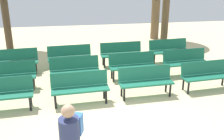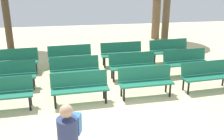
{
  "view_description": "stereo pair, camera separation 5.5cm",
  "coord_description": "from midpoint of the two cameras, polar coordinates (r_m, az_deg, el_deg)",
  "views": [
    {
      "loc": [
        -1.23,
        -5.63,
        3.7
      ],
      "look_at": [
        0.0,
        2.46,
        0.55
      ],
      "focal_mm": 44.49,
      "sensor_mm": 36.0,
      "label": 1
    },
    {
      "loc": [
        -1.17,
        -5.64,
        3.7
      ],
      "look_at": [
        0.0,
        2.46,
        0.55
      ],
      "focal_mm": 44.49,
      "sensor_mm": 36.0,
      "label": 2
    }
  ],
  "objects": [
    {
      "name": "bench_r2_c0",
      "position": [
        10.42,
        -19.15,
        1.99
      ],
      "size": [
        1.63,
        0.6,
        0.87
      ],
      "rotation": [
        0.0,
        0.0,
        0.08
      ],
      "color": "#19664C",
      "rests_on": "ground_plane"
    },
    {
      "name": "bench_r1_c2",
      "position": [
        9.45,
        4.39,
        1.23
      ],
      "size": [
        1.62,
        0.56,
        0.87
      ],
      "rotation": [
        0.0,
        0.0,
        0.05
      ],
      "color": "#19664C",
      "rests_on": "ground_plane"
    },
    {
      "name": "bench_r1_c3",
      "position": [
        10.11,
        15.02,
        1.89
      ],
      "size": [
        1.64,
        0.63,
        0.87
      ],
      "rotation": [
        0.0,
        0.0,
        0.1
      ],
      "color": "#19664C",
      "rests_on": "ground_plane"
    },
    {
      "name": "bench_r1_c1",
      "position": [
        9.07,
        -7.48,
        0.25
      ],
      "size": [
        1.63,
        0.59,
        0.87
      ],
      "rotation": [
        0.0,
        0.0,
        0.07
      ],
      "color": "#19664C",
      "rests_on": "ground_plane"
    },
    {
      "name": "bench_r0_c0",
      "position": [
        7.94,
        -21.48,
        -4.25
      ],
      "size": [
        1.63,
        0.6,
        0.87
      ],
      "rotation": [
        0.0,
        0.0,
        0.07
      ],
      "color": "#19664C",
      "rests_on": "ground_plane"
    },
    {
      "name": "tree_2",
      "position": [
        12.0,
        11.13,
        10.69
      ],
      "size": [
        0.3,
        0.3,
        3.24
      ],
      "color": "brown",
      "rests_on": "ground_plane"
    },
    {
      "name": "bench_r0_c1",
      "position": [
        7.81,
        -6.47,
        -3.26
      ],
      "size": [
        1.63,
        0.58,
        0.87
      ],
      "rotation": [
        0.0,
        0.0,
        0.06
      ],
      "color": "#19664C",
      "rests_on": "ground_plane"
    },
    {
      "name": "ground_plane",
      "position": [
        6.85,
        3.25,
        -11.7
      ],
      "size": [
        24.0,
        24.0,
        0.0
      ],
      "primitive_type": "plane",
      "color": "beige"
    },
    {
      "name": "bench_r1_c0",
      "position": [
        9.13,
        -20.17,
        -0.78
      ],
      "size": [
        1.63,
        0.58,
        0.87
      ],
      "rotation": [
        0.0,
        0.0,
        0.06
      ],
      "color": "#19664C",
      "rests_on": "ground_plane"
    },
    {
      "name": "bench_r2_c3",
      "position": [
        11.33,
        11.83,
        4.22
      ],
      "size": [
        1.64,
        0.64,
        0.87
      ],
      "rotation": [
        0.0,
        0.0,
        0.1
      ],
      "color": "#19664C",
      "rests_on": "ground_plane"
    },
    {
      "name": "bench_r2_c1",
      "position": [
        10.39,
        -8.48,
        2.91
      ],
      "size": [
        1.63,
        0.59,
        0.87
      ],
      "rotation": [
        0.0,
        0.0,
        0.07
      ],
      "color": "#19664C",
      "rests_on": "ground_plane"
    },
    {
      "name": "bench_r2_c2",
      "position": [
        10.69,
        2.14,
        3.64
      ],
      "size": [
        1.62,
        0.55,
        0.87
      ],
      "rotation": [
        0.0,
        0.0,
        0.04
      ],
      "color": "#19664C",
      "rests_on": "ground_plane"
    },
    {
      "name": "bench_r0_c3",
      "position": [
        9.07,
        18.95,
        -0.77
      ],
      "size": [
        1.64,
        0.63,
        0.87
      ],
      "rotation": [
        0.0,
        0.0,
        0.1
      ],
      "color": "#19664C",
      "rests_on": "ground_plane"
    },
    {
      "name": "bench_r0_c2",
      "position": [
        8.21,
        7.05,
        -2.01
      ],
      "size": [
        1.63,
        0.57,
        0.87
      ],
      "rotation": [
        0.0,
        0.0,
        0.06
      ],
      "color": "#19664C",
      "rests_on": "ground_plane"
    }
  ]
}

